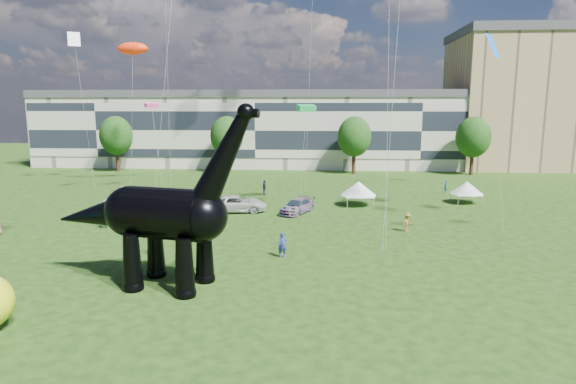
{
  "coord_description": "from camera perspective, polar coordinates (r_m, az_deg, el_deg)",
  "views": [
    {
      "loc": [
        3.17,
        -22.33,
        10.43
      ],
      "look_at": [
        0.97,
        8.0,
        5.0
      ],
      "focal_mm": 30.0,
      "sensor_mm": 36.0,
      "label": 1
    }
  ],
  "objects": [
    {
      "name": "car_grey",
      "position": [
        48.74,
        -11.11,
        -1.53
      ],
      "size": [
        4.58,
        1.76,
        1.49
      ],
      "primitive_type": "imported",
      "rotation": [
        0.0,
        0.0,
        1.61
      ],
      "color": "gray",
      "rests_on": "ground"
    },
    {
      "name": "tree_far_right",
      "position": [
        78.82,
        21.13,
        6.44
      ],
      "size": [
        5.2,
        5.2,
        9.44
      ],
      "color": "#382314",
      "rests_on": "ground"
    },
    {
      "name": "visitors",
      "position": [
        43.77,
        -10.89,
        -2.7
      ],
      "size": [
        48.11,
        27.59,
        1.8
      ],
      "color": "#933824",
      "rests_on": "ground"
    },
    {
      "name": "tree_far_left",
      "position": [
        82.42,
        -19.72,
        6.66
      ],
      "size": [
        5.2,
        5.2,
        9.44
      ],
      "color": "#382314",
      "rests_on": "ground"
    },
    {
      "name": "terrace_row",
      "position": [
        85.18,
        -3.41,
        7.13
      ],
      "size": [
        78.0,
        11.0,
        12.0
      ],
      "primitive_type": "cube",
      "color": "beige",
      "rests_on": "ground"
    },
    {
      "name": "tree_mid_left",
      "position": [
        76.96,
        -7.27,
        6.96
      ],
      "size": [
        5.2,
        5.2,
        9.44
      ],
      "color": "#382314",
      "rests_on": "ground"
    },
    {
      "name": "gazebo_near",
      "position": [
        51.48,
        8.35,
        0.4
      ],
      "size": [
        4.12,
        4.12,
        2.61
      ],
      "rotation": [
        0.0,
        0.0,
        0.11
      ],
      "color": "white",
      "rests_on": "ground"
    },
    {
      "name": "car_white",
      "position": [
        48.4,
        -6.09,
        -1.38
      ],
      "size": [
        6.28,
        3.57,
        1.65
      ],
      "primitive_type": "imported",
      "rotation": [
        0.0,
        0.0,
        1.71
      ],
      "color": "silver",
      "rests_on": "ground"
    },
    {
      "name": "ground",
      "position": [
        24.85,
        -3.68,
        -14.71
      ],
      "size": [
        220.0,
        220.0,
        0.0
      ],
      "primitive_type": "plane",
      "color": "#16330C",
      "rests_on": "ground"
    },
    {
      "name": "apartment_block",
      "position": [
        94.78,
        27.42,
        9.35
      ],
      "size": [
        28.0,
        18.0,
        22.0
      ],
      "primitive_type": "cube",
      "color": "tan",
      "rests_on": "ground"
    },
    {
      "name": "gazebo_far",
      "position": [
        55.77,
        20.42,
        0.46
      ],
      "size": [
        3.61,
        3.61,
        2.4
      ],
      "rotation": [
        0.0,
        0.0,
        0.05
      ],
      "color": "silver",
      "rests_on": "ground"
    },
    {
      "name": "dinosaur_sculpture",
      "position": [
        28.87,
        -15.13,
        -2.78
      ],
      "size": [
        13.49,
        5.07,
        11.01
      ],
      "rotation": [
        0.0,
        0.0,
        -0.22
      ],
      "color": "black",
      "rests_on": "ground"
    },
    {
      "name": "gazebo_left",
      "position": [
        50.26,
        -19.0,
        -0.21
      ],
      "size": [
        5.02,
        5.02,
        2.69
      ],
      "rotation": [
        0.0,
        0.0,
        0.38
      ],
      "color": "silver",
      "rests_on": "ground"
    },
    {
      "name": "car_silver",
      "position": [
        47.89,
        -14.02,
        -1.8
      ],
      "size": [
        2.22,
        4.76,
        1.58
      ],
      "primitive_type": "imported",
      "rotation": [
        0.0,
        0.0,
        0.08
      ],
      "color": "silver",
      "rests_on": "ground"
    },
    {
      "name": "tree_mid_right",
      "position": [
        75.6,
        7.87,
        6.89
      ],
      "size": [
        5.2,
        5.2,
        9.44
      ],
      "color": "#382314",
      "rests_on": "ground"
    },
    {
      "name": "car_dark",
      "position": [
        47.54,
        1.08,
        -1.69
      ],
      "size": [
        3.75,
        5.17,
        1.39
      ],
      "primitive_type": "imported",
      "rotation": [
        0.0,
        0.0,
        -0.42
      ],
      "color": "#595960",
      "rests_on": "ground"
    }
  ]
}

